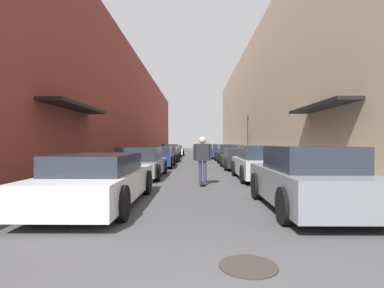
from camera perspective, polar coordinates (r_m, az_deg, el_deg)
ground at (r=24.44m, az=0.82°, el=-3.20°), size 122.55×122.55×0.00m
curb_strip_left at (r=30.29m, az=-7.49°, el=-2.42°), size 1.80×55.70×0.12m
curb_strip_right at (r=30.33m, az=9.03°, el=-2.41°), size 1.80×55.70×0.12m
building_row_left at (r=30.95m, az=-12.85°, el=6.12°), size 4.90×55.70×9.27m
building_row_right at (r=31.14m, az=14.37°, el=8.10°), size 4.90×55.70×11.45m
parked_car_left_0 at (r=7.42m, az=-17.19°, el=-6.55°), size 1.94×4.78×1.21m
parked_car_left_1 at (r=12.98m, az=-9.71°, el=-3.57°), size 1.92×4.33×1.28m
parked_car_left_2 at (r=18.22m, az=-6.49°, el=-2.50°), size 1.93×4.12×1.22m
parked_car_left_3 at (r=23.44m, az=-5.06°, el=-1.91°), size 2.08×4.10×1.22m
parked_car_left_4 at (r=28.78m, az=-4.11°, el=-1.39°), size 1.88×4.10×1.33m
parked_car_left_5 at (r=34.59m, az=-3.17°, el=-1.22°), size 1.88×4.68×1.18m
parked_car_right_0 at (r=7.06m, az=21.07°, el=-6.31°), size 1.87×3.99×1.40m
parked_car_right_1 at (r=12.27m, az=12.71°, el=-3.60°), size 1.85×4.08×1.36m
parked_car_right_2 at (r=17.25m, az=8.95°, el=-2.76°), size 1.92×4.21×1.16m
parked_car_right_3 at (r=22.73m, az=7.08°, el=-1.83°), size 1.96×4.71×1.34m
parked_car_right_4 at (r=28.15m, az=5.54°, el=-1.42°), size 1.96×4.60×1.33m
skateboarder at (r=10.41m, az=2.02°, el=-2.16°), size 0.65×0.78×1.69m
manhole_cover at (r=3.91m, az=10.71°, el=-21.87°), size 0.70×0.70×0.02m
traffic_light at (r=28.29m, az=10.56°, el=2.30°), size 0.16×0.22×3.87m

